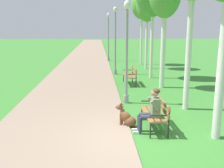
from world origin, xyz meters
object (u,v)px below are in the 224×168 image
dog_brown (127,118)px  lamp_post_mid (115,40)px  park_bench_near (156,111)px  lamp_post_far (108,36)px  birch_tree_fifth (148,2)px  birch_tree_sixth (142,5)px  park_bench_mid (131,74)px  person_seated_on_near_bench (151,109)px  lamp_post_near (127,52)px

dog_brown → lamp_post_mid: 9.04m
park_bench_near → lamp_post_far: size_ratio=0.37×
birch_tree_fifth → birch_tree_sixth: (-0.02, 2.13, -0.05)m
park_bench_near → park_bench_mid: bearing=89.9°
lamp_post_far → lamp_post_mid: bearing=-88.8°
person_seated_on_near_bench → birch_tree_sixth: 14.29m
lamp_post_far → person_seated_on_near_bench: bearing=-88.2°
park_bench_near → lamp_post_near: (-0.58, 2.69, 1.46)m
lamp_post_far → birch_tree_sixth: bearing=-45.4°
park_bench_mid → lamp_post_near: bearing=-100.0°
park_bench_near → lamp_post_far: 15.94m
park_bench_near → dog_brown: park_bench_near is taller
park_bench_near → person_seated_on_near_bench: 0.38m
dog_brown → lamp_post_mid: size_ratio=0.19×
lamp_post_far → birch_tree_sixth: (2.44, -2.47, 2.38)m
person_seated_on_near_bench → lamp_post_far: bearing=91.8°
lamp_post_mid → lamp_post_far: (-0.14, 6.78, -0.01)m
lamp_post_near → park_bench_near: bearing=-77.8°
park_bench_mid → dog_brown: 5.91m
park_bench_near → birch_tree_fifth: size_ratio=0.25×
dog_brown → birch_tree_fifth: size_ratio=0.13×
birch_tree_sixth → birch_tree_fifth: bearing=-89.5°
dog_brown → lamp_post_far: bearing=89.7°
birch_tree_fifth → dog_brown: bearing=-103.0°
park_bench_near → birch_tree_fifth: 12.06m
park_bench_near → dog_brown: (-0.82, 0.21, -0.25)m
lamp_post_near → birch_tree_sixth: birch_tree_sixth is taller
lamp_post_far → park_bench_mid: bearing=-85.7°
park_bench_mid → dog_brown: (-0.83, -5.85, -0.25)m
lamp_post_far → birch_tree_fifth: bearing=-61.9°
person_seated_on_near_bench → lamp_post_far: (-0.52, 16.12, 1.41)m
lamp_post_near → birch_tree_sixth: size_ratio=0.68×
park_bench_near → lamp_post_far: lamp_post_far is taller
birch_tree_fifth → park_bench_mid: bearing=-108.4°
person_seated_on_near_bench → dog_brown: bearing=141.5°
lamp_post_far → birch_tree_fifth: size_ratio=0.68×
lamp_post_mid → dog_brown: bearing=-91.5°
lamp_post_near → birch_tree_fifth: birch_tree_fifth is taller
birch_tree_sixth → lamp_post_near: bearing=-102.1°
park_bench_near → lamp_post_mid: 9.22m
birch_tree_sixth → park_bench_near: bearing=-97.3°
person_seated_on_near_bench → park_bench_mid: bearing=88.0°
park_bench_mid → lamp_post_mid: (-0.60, 3.00, 1.59)m
dog_brown → lamp_post_far: lamp_post_far is taller
park_bench_mid → birch_tree_fifth: 6.77m
park_bench_mid → person_seated_on_near_bench: bearing=-92.0°
dog_brown → lamp_post_near: lamp_post_near is taller
lamp_post_near → lamp_post_far: 13.16m
dog_brown → lamp_post_near: size_ratio=0.20×
person_seated_on_near_bench → lamp_post_near: size_ratio=0.33×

